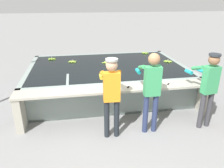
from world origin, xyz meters
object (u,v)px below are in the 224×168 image
at_px(banana_bunch_floating_5, 52,59).
at_px(knife_1, 169,83).
at_px(worker_0, 111,91).
at_px(worker_1, 152,86).
at_px(banana_bunch_floating_4, 72,62).
at_px(banana_bunch_floating_2, 116,77).
at_px(banana_bunch_floating_1, 168,61).
at_px(banana_bunch_floating_0, 106,63).
at_px(knife_0, 130,86).
at_px(banana_bunch_floating_3, 145,53).
at_px(worker_2, 209,84).

xyz_separation_m(banana_bunch_floating_5, knife_1, (2.86, -2.65, -0.01)).
bearing_deg(worker_0, worker_1, 2.63).
bearing_deg(banana_bunch_floating_4, banana_bunch_floating_2, -56.39).
xyz_separation_m(banana_bunch_floating_2, banana_bunch_floating_4, (-1.06, 1.59, -0.00)).
bearing_deg(banana_bunch_floating_1, banana_bunch_floating_0, 174.27).
bearing_deg(worker_0, knife_1, 22.36).
xyz_separation_m(banana_bunch_floating_2, banana_bunch_floating_5, (-1.71, 2.02, -0.00)).
xyz_separation_m(banana_bunch_floating_4, knife_0, (1.25, -2.23, -0.01)).
bearing_deg(banana_bunch_floating_5, worker_1, -55.46).
distance_m(banana_bunch_floating_2, banana_bunch_floating_3, 2.74).
distance_m(banana_bunch_floating_3, knife_1, 2.94).
bearing_deg(banana_bunch_floating_4, knife_1, -45.08).
relative_size(banana_bunch_floating_4, knife_1, 0.98).
relative_size(banana_bunch_floating_3, banana_bunch_floating_4, 0.99).
bearing_deg(banana_bunch_floating_0, worker_1, -77.67).
xyz_separation_m(banana_bunch_floating_0, banana_bunch_floating_3, (1.55, 0.99, 0.00)).
xyz_separation_m(worker_1, banana_bunch_floating_1, (1.36, 2.30, -0.19)).
height_order(banana_bunch_floating_3, banana_bunch_floating_5, same).
bearing_deg(worker_0, banana_bunch_floating_0, 83.72).
height_order(worker_0, worker_2, same).
relative_size(worker_1, knife_1, 6.02).
bearing_deg(knife_1, banana_bunch_floating_5, 137.17).
bearing_deg(knife_1, banana_bunch_floating_2, 151.47).
bearing_deg(banana_bunch_floating_0, worker_2, -54.77).
bearing_deg(knife_0, banana_bunch_floating_0, 96.97).
relative_size(banana_bunch_floating_3, knife_1, 0.97).
xyz_separation_m(worker_2, banana_bunch_floating_0, (-1.78, 2.53, -0.16)).
relative_size(banana_bunch_floating_2, banana_bunch_floating_5, 0.98).
xyz_separation_m(worker_2, banana_bunch_floating_2, (-1.75, 1.22, -0.16)).
xyz_separation_m(banana_bunch_floating_0, banana_bunch_floating_4, (-1.02, 0.29, -0.00)).
bearing_deg(banana_bunch_floating_0, worker_0, -96.28).
relative_size(banana_bunch_floating_1, knife_0, 0.97).
bearing_deg(banana_bunch_floating_1, banana_bunch_floating_5, 165.69).
height_order(banana_bunch_floating_1, banana_bunch_floating_2, same).
distance_m(worker_0, banana_bunch_floating_2, 1.28).
relative_size(worker_2, banana_bunch_floating_4, 5.92).
bearing_deg(banana_bunch_floating_1, banana_bunch_floating_2, -149.24).
relative_size(banana_bunch_floating_2, banana_bunch_floating_3, 1.00).
distance_m(worker_0, banana_bunch_floating_1, 3.21).
bearing_deg(banana_bunch_floating_5, worker_0, -66.88).
distance_m(banana_bunch_floating_1, knife_1, 1.88).
bearing_deg(banana_bunch_floating_4, banana_bunch_floating_3, 15.27).
height_order(banana_bunch_floating_5, knife_0, banana_bunch_floating_5).
bearing_deg(knife_0, banana_bunch_floating_5, 125.58).
bearing_deg(knife_0, banana_bunch_floating_4, 119.39).
bearing_deg(banana_bunch_floating_3, banana_bunch_floating_4, -164.73).
relative_size(banana_bunch_floating_1, banana_bunch_floating_5, 1.00).
xyz_separation_m(banana_bunch_floating_3, banana_bunch_floating_5, (-3.22, -0.27, -0.00)).
height_order(worker_0, worker_1, worker_1).
distance_m(worker_0, banana_bunch_floating_3, 3.97).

